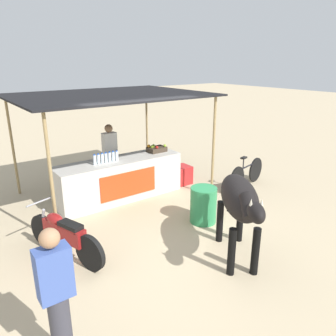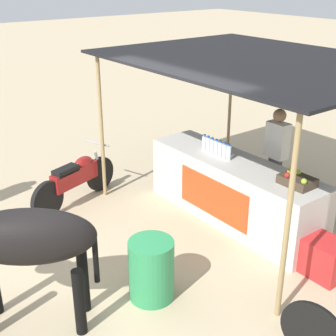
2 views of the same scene
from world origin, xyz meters
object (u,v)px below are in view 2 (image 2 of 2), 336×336
at_px(stall_counter, 233,190).
at_px(fruit_crate, 297,180).
at_px(cow, 22,241).
at_px(motorcycle_parked, 76,178).
at_px(cooler_box, 322,257).
at_px(water_barrel, 151,270).
at_px(vendor_behind_counter, 275,159).

bearing_deg(stall_counter, fruit_crate, 2.92).
bearing_deg(stall_counter, cow, -84.17).
bearing_deg(motorcycle_parked, stall_counter, 40.22).
height_order(cooler_box, cow, cow).
distance_m(stall_counter, cooler_box, 1.72).
height_order(fruit_crate, water_barrel, fruit_crate).
bearing_deg(motorcycle_parked, water_barrel, -8.91).
height_order(stall_counter, motorcycle_parked, stall_counter).
distance_m(stall_counter, motorcycle_parked, 2.53).
distance_m(fruit_crate, cooler_box, 1.02).
height_order(water_barrel, motorcycle_parked, motorcycle_parked).
bearing_deg(water_barrel, vendor_behind_counter, 102.58).
bearing_deg(water_barrel, stall_counter, 110.54).
xyz_separation_m(fruit_crate, water_barrel, (-0.31, -2.11, -0.66)).
distance_m(stall_counter, cow, 3.42).
relative_size(fruit_crate, vendor_behind_counter, 0.27).
height_order(vendor_behind_counter, cooler_box, vendor_behind_counter).
relative_size(cooler_box, cow, 0.35).
xyz_separation_m(vendor_behind_counter, cow, (0.20, -4.11, 0.18)).
bearing_deg(fruit_crate, stall_counter, -177.08).
bearing_deg(cow, fruit_crate, 77.82).
xyz_separation_m(water_barrel, motorcycle_parked, (-2.71, 0.42, 0.06)).
distance_m(water_barrel, cow, 1.52).
bearing_deg(motorcycle_parked, vendor_behind_counter, 48.98).
xyz_separation_m(stall_counter, vendor_behind_counter, (0.14, 0.75, 0.37)).
bearing_deg(fruit_crate, water_barrel, -98.25).
bearing_deg(vendor_behind_counter, water_barrel, -77.42).
bearing_deg(water_barrel, cow, -108.36).
xyz_separation_m(stall_counter, water_barrel, (0.77, -2.06, -0.11)).
relative_size(water_barrel, cow, 0.43).
height_order(fruit_crate, cooler_box, fruit_crate).
height_order(stall_counter, vendor_behind_counter, vendor_behind_counter).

